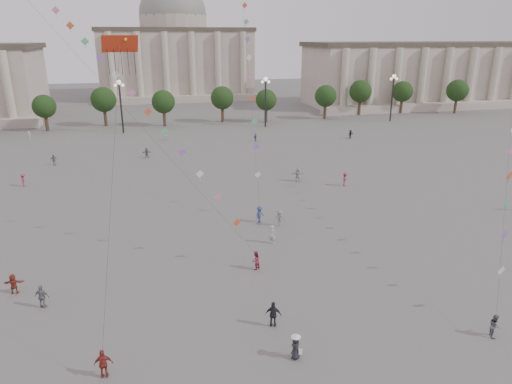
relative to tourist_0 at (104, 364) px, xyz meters
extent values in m
plane|color=#565351|center=(13.16, 2.79, -0.93)|extent=(360.00, 360.00, 0.00)
cube|color=#A99A8D|center=(88.16, 97.79, 7.07)|extent=(80.00, 22.00, 16.00)
cube|color=#433E31|center=(88.16, 97.79, 15.67)|extent=(81.60, 22.44, 1.20)
cube|color=#A99A8D|center=(88.16, 84.79, 0.07)|extent=(84.00, 4.00, 2.00)
cube|color=#A99A8D|center=(13.16, 132.79, 9.07)|extent=(46.00, 30.00, 20.00)
cube|color=#433E31|center=(13.16, 132.79, 19.67)|extent=(46.92, 30.60, 1.20)
cube|color=#A99A8D|center=(13.16, 115.79, 0.07)|extent=(48.30, 4.00, 2.00)
cylinder|color=#A99A8D|center=(13.16, 132.79, 21.57)|extent=(21.00, 21.00, 5.00)
sphere|color=gray|center=(13.16, 132.79, 24.07)|extent=(21.00, 21.00, 21.00)
cylinder|color=#37261B|center=(-16.84, 80.79, 0.83)|extent=(0.70, 0.70, 3.52)
sphere|color=black|center=(-16.84, 80.79, 4.51)|extent=(5.12, 5.12, 5.12)
cylinder|color=#37261B|center=(-4.84, 80.79, 0.83)|extent=(0.70, 0.70, 3.52)
sphere|color=black|center=(-4.84, 80.79, 4.51)|extent=(5.12, 5.12, 5.12)
cylinder|color=#37261B|center=(7.16, 80.79, 0.83)|extent=(0.70, 0.70, 3.52)
sphere|color=black|center=(7.16, 80.79, 4.51)|extent=(5.12, 5.12, 5.12)
cylinder|color=#37261B|center=(19.16, 80.79, 0.83)|extent=(0.70, 0.70, 3.52)
sphere|color=black|center=(19.16, 80.79, 4.51)|extent=(5.12, 5.12, 5.12)
cylinder|color=#37261B|center=(31.16, 80.79, 0.83)|extent=(0.70, 0.70, 3.52)
sphere|color=black|center=(31.16, 80.79, 4.51)|extent=(5.12, 5.12, 5.12)
cylinder|color=#37261B|center=(43.16, 80.79, 0.83)|extent=(0.70, 0.70, 3.52)
sphere|color=black|center=(43.16, 80.79, 4.51)|extent=(5.12, 5.12, 5.12)
cylinder|color=#37261B|center=(55.16, 80.79, 0.83)|extent=(0.70, 0.70, 3.52)
sphere|color=black|center=(55.16, 80.79, 4.51)|extent=(5.12, 5.12, 5.12)
cylinder|color=#37261B|center=(67.16, 80.79, 0.83)|extent=(0.70, 0.70, 3.52)
sphere|color=black|center=(67.16, 80.79, 4.51)|extent=(5.12, 5.12, 5.12)
cylinder|color=#37261B|center=(79.16, 80.79, 0.83)|extent=(0.70, 0.70, 3.52)
sphere|color=black|center=(79.16, 80.79, 4.51)|extent=(5.12, 5.12, 5.12)
cylinder|color=#262628|center=(-1.84, 72.79, 4.07)|extent=(0.36, 0.36, 10.00)
sphere|color=#FFE5B2|center=(-1.84, 72.79, 9.27)|extent=(0.90, 0.90, 0.90)
sphere|color=#FFE5B2|center=(-2.54, 72.79, 8.67)|extent=(0.60, 0.60, 0.60)
sphere|color=#FFE5B2|center=(-1.14, 72.79, 8.67)|extent=(0.60, 0.60, 0.60)
cylinder|color=#262628|center=(28.16, 72.79, 4.07)|extent=(0.36, 0.36, 10.00)
sphere|color=#FFE5B2|center=(28.16, 72.79, 9.27)|extent=(0.90, 0.90, 0.90)
sphere|color=#FFE5B2|center=(27.46, 72.79, 8.67)|extent=(0.60, 0.60, 0.60)
sphere|color=#FFE5B2|center=(28.86, 72.79, 8.67)|extent=(0.60, 0.60, 0.60)
cylinder|color=#262628|center=(58.16, 72.79, 4.07)|extent=(0.36, 0.36, 10.00)
sphere|color=#FFE5B2|center=(58.16, 72.79, 9.27)|extent=(0.90, 0.90, 0.90)
sphere|color=#FFE5B2|center=(57.46, 72.79, 8.67)|extent=(0.60, 0.60, 0.60)
sphere|color=#FFE5B2|center=(58.86, 72.79, 8.67)|extent=(0.60, 0.60, 0.60)
imported|color=#36577A|center=(22.78, 59.21, -0.17)|extent=(0.89, 0.89, 1.52)
imported|color=white|center=(6.32, 63.66, -0.14)|extent=(1.49, 1.17, 1.58)
imported|color=slate|center=(16.10, 19.23, -0.03)|extent=(1.27, 0.87, 1.80)
imported|color=#B4B4B0|center=(22.79, 33.63, 0.04)|extent=(1.82, 0.62, 1.95)
imported|color=maroon|center=(28.28, 30.26, -0.02)|extent=(1.23, 1.35, 1.82)
imported|color=black|center=(41.37, 57.61, -0.11)|extent=(1.51, 1.31, 1.64)
imported|color=silver|center=(-19.18, 70.79, -0.14)|extent=(0.51, 0.66, 1.59)
imported|color=slate|center=(2.75, 51.25, -0.10)|extent=(1.60, 0.67, 1.67)
imported|color=#B4B3AF|center=(14.28, 15.40, -0.01)|extent=(0.79, 0.78, 1.84)
imported|color=slate|center=(-11.24, 49.96, -0.09)|extent=(1.07, 0.78, 1.68)
imported|color=#95283F|center=(-13.27, 39.79, -0.10)|extent=(0.68, 1.11, 1.67)
imported|color=maroon|center=(0.00, 0.00, 0.00)|extent=(1.11, 0.49, 1.87)
imported|color=#222227|center=(10.92, 2.53, 0.01)|extent=(1.19, 0.86, 1.88)
imported|color=maroon|center=(-7.55, 11.21, -0.12)|extent=(1.53, 0.54, 1.63)
imported|color=slate|center=(-4.98, 8.57, -0.01)|extent=(1.17, 0.77, 1.84)
imported|color=maroon|center=(11.56, 10.69, -0.10)|extent=(1.03, 1.00, 1.67)
imported|color=navy|center=(14.33, 20.65, -0.02)|extent=(1.35, 1.28, 1.83)
imported|color=#5F5E63|center=(24.91, -1.84, -0.12)|extent=(0.89, 0.98, 1.62)
imported|color=black|center=(11.40, -0.96, -0.14)|extent=(0.92, 0.89, 1.59)
cone|color=white|center=(11.40, -0.96, 0.69)|extent=(0.52, 0.52, 0.14)
cylinder|color=white|center=(11.40, -0.96, 0.63)|extent=(0.60, 0.60, 0.02)
cube|color=white|center=(11.65, -1.11, -0.38)|extent=(0.22, 0.10, 0.35)
cube|color=#A92912|center=(2.23, 7.35, 17.58)|extent=(2.26, 0.98, 1.02)
cube|color=green|center=(1.88, 7.31, 17.83)|extent=(0.38, 0.26, 0.34)
cube|color=#204AB2|center=(2.58, 7.31, 17.83)|extent=(0.38, 0.26, 0.34)
sphere|color=gold|center=(1.88, 7.27, 17.83)|extent=(0.20, 0.20, 0.20)
sphere|color=gold|center=(2.58, 7.27, 17.83)|extent=(0.20, 0.20, 0.20)
cylinder|color=#3F3F3F|center=(1.11, 3.67, 9.12)|extent=(0.02, 0.02, 18.57)
cylinder|color=#3F3F3F|center=(-6.46, 29.53, 20.28)|extent=(0.02, 0.02, 65.37)
cube|color=#C8562F|center=(10.23, 12.09, 2.96)|extent=(0.76, 0.25, 0.76)
cube|color=pink|center=(8.89, 13.48, 4.88)|extent=(0.76, 0.25, 0.76)
cube|color=white|center=(7.56, 14.88, 6.66)|extent=(0.76, 0.25, 0.76)
cube|color=#935CB8|center=(6.22, 16.27, 8.35)|extent=(0.76, 0.25, 0.76)
cube|color=#55B975|center=(4.89, 17.67, 9.97)|extent=(0.76, 0.25, 0.76)
cube|color=#C8562F|center=(3.55, 19.06, 11.55)|extent=(0.76, 0.25, 0.76)
cube|color=pink|center=(2.22, 20.46, 13.08)|extent=(0.76, 0.25, 0.76)
cube|color=white|center=(0.88, 21.85, 14.59)|extent=(0.76, 0.25, 0.76)
cube|color=#935CB8|center=(-0.45, 23.25, 16.06)|extent=(0.76, 0.25, 0.76)
cube|color=#55B975|center=(-1.79, 24.64, 17.51)|extent=(0.76, 0.25, 0.76)
cube|color=#C8562F|center=(-3.12, 26.04, 18.95)|extent=(0.76, 0.25, 0.76)
cube|color=pink|center=(-4.46, 27.43, 20.36)|extent=(0.76, 0.25, 0.76)
cube|color=white|center=(14.57, 22.58, 3.83)|extent=(0.76, 0.25, 0.76)
cube|color=#935CB8|center=(14.81, 24.50, 6.44)|extent=(0.76, 0.25, 0.76)
cube|color=#55B975|center=(15.05, 26.43, 8.86)|extent=(0.76, 0.25, 0.76)
cube|color=#C8562F|center=(15.29, 28.36, 11.16)|extent=(0.76, 0.25, 0.76)
cube|color=pink|center=(15.53, 30.29, 13.37)|extent=(0.76, 0.25, 0.76)
cube|color=white|center=(15.76, 32.22, 15.51)|extent=(0.76, 0.25, 0.76)
cube|color=#935CB8|center=(16.00, 34.15, 17.61)|extent=(0.76, 0.25, 0.76)
cube|color=#55B975|center=(16.24, 36.07, 19.66)|extent=(0.76, 0.25, 0.76)
cube|color=#C8562F|center=(16.48, 38.00, 21.67)|extent=(0.76, 0.25, 0.76)
cube|color=white|center=(26.56, 0.19, 2.67)|extent=(0.76, 0.25, 0.76)
cube|color=#935CB8|center=(28.21, 2.22, 4.36)|extent=(0.76, 0.25, 0.76)
cube|color=#55B975|center=(29.85, 4.25, 5.92)|extent=(0.76, 0.25, 0.76)
cube|color=#C8562F|center=(31.50, 6.28, 7.40)|extent=(0.76, 0.25, 0.76)
cube|color=pink|center=(33.15, 8.31, 8.83)|extent=(0.76, 0.25, 0.76)
camera|label=1|loc=(3.70, -23.22, 18.08)|focal=32.00mm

